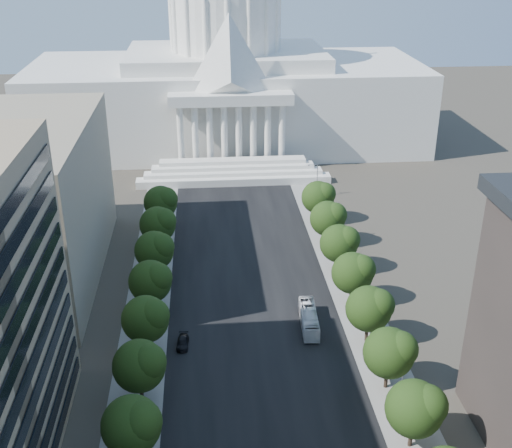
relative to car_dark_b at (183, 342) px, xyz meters
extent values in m
cube|color=black|center=(12.36, 16.98, -0.66)|extent=(30.00, 260.00, 0.01)
cube|color=gray|center=(-6.64, 16.98, -0.66)|extent=(8.00, 260.00, 0.02)
cube|color=gray|center=(31.36, 16.98, -0.66)|extent=(8.00, 260.00, 0.02)
cube|color=white|center=(12.36, 111.98, 11.84)|extent=(120.00, 50.00, 25.00)
cube|color=white|center=(12.36, 111.98, 26.34)|extent=(60.00, 40.00, 4.00)
cube|color=white|center=(12.36, 84.98, 19.84)|extent=(34.00, 8.00, 3.00)
cylinder|color=white|center=(12.36, 111.98, 36.34)|extent=(32.00, 32.00, 16.00)
sphere|color=black|center=(-5.64, -25.02, 5.51)|extent=(7.60, 7.60, 7.60)
sphere|color=black|center=(-4.31, -25.78, 6.65)|extent=(5.32, 5.32, 5.32)
cylinder|color=#33261C|center=(-5.64, -13.02, 0.81)|extent=(0.56, 0.56, 2.94)
sphere|color=black|center=(-5.64, -13.02, 5.51)|extent=(7.60, 7.60, 7.60)
sphere|color=black|center=(-4.31, -13.78, 6.65)|extent=(5.32, 5.32, 5.32)
cylinder|color=#33261C|center=(-5.64, -1.02, 0.81)|extent=(0.56, 0.56, 2.94)
sphere|color=black|center=(-5.64, -1.02, 5.51)|extent=(7.60, 7.60, 7.60)
sphere|color=black|center=(-4.31, -1.78, 6.65)|extent=(5.32, 5.32, 5.32)
cylinder|color=#33261C|center=(-5.64, 10.98, 0.81)|extent=(0.56, 0.56, 2.94)
sphere|color=black|center=(-5.64, 10.98, 5.51)|extent=(7.60, 7.60, 7.60)
sphere|color=black|center=(-4.31, 10.22, 6.65)|extent=(5.32, 5.32, 5.32)
cylinder|color=#33261C|center=(-5.64, 22.98, 0.81)|extent=(0.56, 0.56, 2.94)
sphere|color=black|center=(-5.64, 22.98, 5.51)|extent=(7.60, 7.60, 7.60)
sphere|color=black|center=(-4.31, 22.22, 6.65)|extent=(5.32, 5.32, 5.32)
cylinder|color=#33261C|center=(-5.64, 34.98, 0.81)|extent=(0.56, 0.56, 2.94)
sphere|color=black|center=(-5.64, 34.98, 5.51)|extent=(7.60, 7.60, 7.60)
sphere|color=black|center=(-4.31, 34.22, 6.65)|extent=(5.32, 5.32, 5.32)
cylinder|color=#33261C|center=(-5.64, 46.98, 0.81)|extent=(0.56, 0.56, 2.94)
sphere|color=black|center=(-5.64, 46.98, 5.51)|extent=(7.60, 7.60, 7.60)
sphere|color=black|center=(-4.31, 46.22, 6.65)|extent=(5.32, 5.32, 5.32)
cylinder|color=#33261C|center=(30.36, -25.02, 0.81)|extent=(0.56, 0.56, 2.94)
sphere|color=black|center=(30.36, -25.02, 5.51)|extent=(7.60, 7.60, 7.60)
sphere|color=black|center=(31.69, -25.78, 6.65)|extent=(5.32, 5.32, 5.32)
cylinder|color=#33261C|center=(30.36, -13.02, 0.81)|extent=(0.56, 0.56, 2.94)
sphere|color=black|center=(30.36, -13.02, 5.51)|extent=(7.60, 7.60, 7.60)
sphere|color=black|center=(31.69, -13.78, 6.65)|extent=(5.32, 5.32, 5.32)
cylinder|color=#33261C|center=(30.36, -1.02, 0.81)|extent=(0.56, 0.56, 2.94)
sphere|color=black|center=(30.36, -1.02, 5.51)|extent=(7.60, 7.60, 7.60)
sphere|color=black|center=(31.69, -1.78, 6.65)|extent=(5.32, 5.32, 5.32)
cylinder|color=#33261C|center=(30.36, 10.98, 0.81)|extent=(0.56, 0.56, 2.94)
sphere|color=black|center=(30.36, 10.98, 5.51)|extent=(7.60, 7.60, 7.60)
sphere|color=black|center=(31.69, 10.22, 6.65)|extent=(5.32, 5.32, 5.32)
cylinder|color=#33261C|center=(30.36, 22.98, 0.81)|extent=(0.56, 0.56, 2.94)
sphere|color=black|center=(30.36, 22.98, 5.51)|extent=(7.60, 7.60, 7.60)
sphere|color=black|center=(31.69, 22.22, 6.65)|extent=(5.32, 5.32, 5.32)
cylinder|color=#33261C|center=(30.36, 34.98, 0.81)|extent=(0.56, 0.56, 2.94)
sphere|color=black|center=(30.36, 34.98, 5.51)|extent=(7.60, 7.60, 7.60)
sphere|color=black|center=(31.69, 34.22, 6.65)|extent=(5.32, 5.32, 5.32)
cylinder|color=#33261C|center=(30.36, 46.98, 0.81)|extent=(0.56, 0.56, 2.94)
sphere|color=black|center=(30.36, 46.98, 5.51)|extent=(7.60, 7.60, 7.60)
sphere|color=black|center=(31.69, 46.22, 6.65)|extent=(5.32, 5.32, 5.32)
cylinder|color=gray|center=(32.86, -13.02, 3.84)|extent=(0.18, 0.18, 9.00)
cylinder|color=gray|center=(31.66, -13.02, 8.14)|extent=(2.40, 0.14, 0.14)
sphere|color=gray|center=(30.56, -13.02, 8.04)|extent=(0.44, 0.44, 0.44)
cylinder|color=gray|center=(32.86, 11.98, 3.84)|extent=(0.18, 0.18, 9.00)
cylinder|color=gray|center=(31.66, 11.98, 8.14)|extent=(2.40, 0.14, 0.14)
sphere|color=gray|center=(30.56, 11.98, 8.04)|extent=(0.44, 0.44, 0.44)
cylinder|color=gray|center=(32.86, 36.98, 3.84)|extent=(0.18, 0.18, 9.00)
cylinder|color=gray|center=(31.66, 36.98, 8.14)|extent=(2.40, 0.14, 0.14)
sphere|color=gray|center=(30.56, 36.98, 8.04)|extent=(0.44, 0.44, 0.44)
cylinder|color=gray|center=(32.86, 61.98, 3.84)|extent=(0.18, 0.18, 9.00)
cylinder|color=gray|center=(31.66, 61.98, 8.14)|extent=(2.40, 0.14, 0.14)
sphere|color=gray|center=(30.56, 61.98, 8.04)|extent=(0.44, 0.44, 0.44)
imported|color=black|center=(0.00, 0.00, 0.00)|extent=(2.13, 4.65, 1.32)
imported|color=silver|center=(21.48, 3.90, 0.90)|extent=(3.27, 11.35, 3.12)
camera|label=1|loc=(4.55, -88.02, 61.45)|focal=45.00mm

